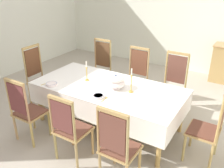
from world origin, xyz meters
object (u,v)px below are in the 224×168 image
object	(u,v)px
spoon_secondary	(106,98)
dining_table	(108,90)
soup_tureen	(116,82)
spoon_primary	(48,83)
chair_south_b	(70,127)
candlestick_west	(87,73)
chair_head_east	(210,125)
chair_north_b	(136,77)
candlestick_east	(131,83)
bowl_near_left	(52,84)
chair_north_c	(173,85)
chair_north_a	(100,68)
bowl_near_right	(98,96)
chair_south_c	(118,145)
chair_south_a	(26,110)
chair_head_west	(39,76)

from	to	relation	value
spoon_secondary	dining_table	bearing A→B (deg)	117.16
soup_tureen	spoon_primary	bearing A→B (deg)	-158.24
chair_south_b	candlestick_west	xyz separation A→B (m)	(-0.44, 0.99, 0.36)
spoon_primary	chair_head_east	bearing A→B (deg)	20.23
chair_north_b	candlestick_east	xyz separation A→B (m)	(0.41, -0.99, 0.35)
bowl_near_left	spoon_secondary	bearing A→B (deg)	4.23
chair_north_c	chair_north_a	bearing A→B (deg)	-0.04
spoon_primary	bowl_near_right	bearing A→B (deg)	11.95
chair_south_b	chair_south_c	distance (m)	0.76
chair_south_b	spoon_secondary	size ratio (longest dim) A/B	5.87
chair_south_c	chair_north_c	bearing A→B (deg)	90.00
chair_south_b	chair_north_b	distance (m)	1.98
candlestick_west	chair_north_c	bearing A→B (deg)	39.70
candlestick_west	spoon_primary	distance (m)	0.68
chair_north_b	spoon_primary	xyz separation A→B (m)	(-0.94, -1.42, 0.19)
chair_south_a	soup_tureen	xyz separation A→B (m)	(0.99, 0.99, 0.32)
candlestick_west	chair_head_east	bearing A→B (deg)	0.00
dining_table	spoon_primary	bearing A→B (deg)	-155.13
soup_tureen	chair_head_west	bearing A→B (deg)	180.00
chair_head_west	chair_south_b	bearing A→B (deg)	59.09
chair_head_east	spoon_primary	size ratio (longest dim) A/B	6.62
chair_head_east	spoon_primary	bearing A→B (deg)	99.54
chair_head_west	spoon_primary	world-z (taller)	chair_head_west
chair_south_a	chair_north_b	xyz separation A→B (m)	(0.86, 1.98, 0.02)
soup_tureen	bowl_near_right	xyz separation A→B (m)	(-0.06, -0.41, -0.09)
dining_table	spoon_secondary	size ratio (longest dim) A/B	13.69
bowl_near_left	chair_head_west	bearing A→B (deg)	151.00
chair_head_east	spoon_secondary	size ratio (longest dim) A/B	6.55
chair_south_c	soup_tureen	bearing A→B (deg)	122.21
spoon_primary	spoon_secondary	xyz separation A→B (m)	(1.13, 0.05, 0.00)
chair_north_c	soup_tureen	size ratio (longest dim) A/B	3.89
chair_south_b	dining_table	bearing A→B (deg)	90.97
candlestick_east	bowl_near_left	xyz separation A→B (m)	(-1.23, -0.46, -0.14)
soup_tureen	bowl_near_right	world-z (taller)	soup_tureen
candlestick_west	spoon_primary	size ratio (longest dim) A/B	1.99
bowl_near_left	bowl_near_right	world-z (taller)	same
candlestick_west	chair_head_west	bearing A→B (deg)	180.00
chair_south_c	spoon_secondary	bearing A→B (deg)	132.92
chair_north_a	chair_head_east	xyz separation A→B (m)	(2.47, -0.99, -0.01)
chair_south_c	bowl_near_right	xyz separation A→B (m)	(-0.68, 0.58, 0.22)
bowl_near_right	chair_north_c	bearing A→B (deg)	64.08
candlestick_east	dining_table	bearing A→B (deg)	-180.00
dining_table	candlestick_east	world-z (taller)	candlestick_east
dining_table	spoon_primary	world-z (taller)	spoon_primary
dining_table	soup_tureen	bearing A→B (deg)	0.00
dining_table	chair_head_west	xyz separation A→B (m)	(-1.63, 0.00, -0.10)
chair_north_c	bowl_near_right	world-z (taller)	chair_north_c
chair_north_b	chair_north_a	bearing A→B (deg)	-0.16
chair_north_b	chair_north_c	xyz separation A→B (m)	(0.76, 0.00, 0.01)
spoon_secondary	spoon_primary	bearing A→B (deg)	-178.87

